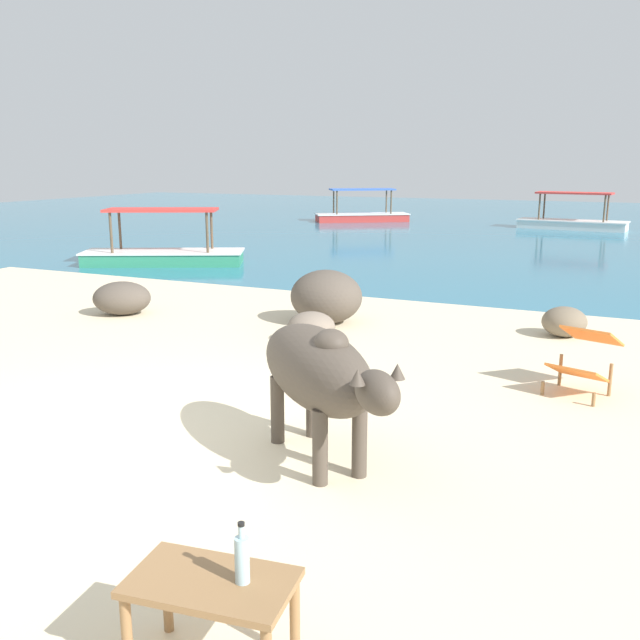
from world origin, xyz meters
name	(u,v)px	position (x,y,z in m)	size (l,w,h in m)	color
sand_beach	(120,450)	(0.00, 0.00, 0.02)	(18.00, 14.00, 0.04)	beige
water_surface	(523,227)	(0.00, 22.00, 0.00)	(60.00, 36.00, 0.03)	teal
cow	(319,371)	(1.61, 0.47, 0.78)	(1.77, 1.62, 1.13)	#4C4238
low_bench_table	(211,595)	(2.12, -1.85, 0.43)	(0.81, 0.53, 0.47)	olive
bottle	(242,558)	(2.26, -1.81, 0.63)	(0.07, 0.07, 0.30)	#A3C6D1
deck_chair_near	(584,356)	(3.38, 3.12, 0.42)	(0.74, 0.89, 0.68)	olive
shore_rock_large	(564,322)	(2.98, 5.49, 0.24)	(0.60, 0.56, 0.41)	#756651
shore_rock_medium	(122,298)	(-3.40, 4.11, 0.30)	(0.88, 0.66, 0.52)	brown
shore_rock_small	(311,327)	(-0.02, 3.80, 0.24)	(0.63, 0.63, 0.40)	gray
shore_rock_flat	(326,297)	(-0.29, 4.90, 0.43)	(1.06, 0.97, 0.78)	brown
boat_red	(362,215)	(-6.20, 21.79, 0.29)	(3.71, 2.96, 1.29)	#C63833
boat_green	(164,253)	(-6.20, 8.91, 0.29)	(3.81, 2.63, 1.29)	#338E66
boat_white	(572,221)	(1.70, 21.84, 0.29)	(3.76, 1.50, 1.29)	white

